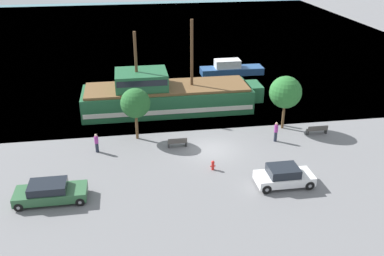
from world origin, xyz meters
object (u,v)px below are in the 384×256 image
Objects in this scene: pirate_ship at (165,96)px; parked_car_curb_mid at (284,176)px; fire_hydrant at (213,165)px; pedestrian_walking_near at (97,143)px; moored_boat_dockside at (231,69)px; bench_promenade_west at (177,142)px; pedestrian_walking_far at (276,132)px; parked_car_curb_front at (50,192)px; bench_promenade_east at (317,130)px.

pirate_ship is 4.42× the size of parked_car_curb_mid.
pirate_ship is 23.59× the size of fire_hydrant.
parked_car_curb_mid is 5.34× the size of fire_hydrant.
parked_car_curb_mid is 5.42m from fire_hydrant.
pirate_ship is 11.09× the size of pedestrian_walking_near.
moored_boat_dockside is 4.91× the size of bench_promenade_west.
pedestrian_walking_far is at bearing -1.44° from bench_promenade_west.
moored_boat_dockside reaches higher than parked_car_curb_mid.
fire_hydrant is at bearing -106.88° from moored_boat_dockside.
pedestrian_walking_far is (8.52, -0.21, 0.48)m from bench_promenade_west.
pirate_ship is at bearing 58.04° from parked_car_curb_front.
fire_hydrant is (-4.55, 2.92, -0.32)m from parked_car_curb_mid.
moored_boat_dockside is at bearing 100.45° from bench_promenade_east.
parked_car_curb_mid is (16.17, -0.57, 0.04)m from parked_car_curb_front.
parked_car_curb_mid is at bearing -46.44° from bench_promenade_west.
bench_promenade_east is at bearing 2.39° from bench_promenade_west.
parked_car_curb_front is 2.55× the size of bench_promenade_east.
fire_hydrant is at bearing -26.17° from pedestrian_walking_near.
pedestrian_walking_far is at bearing -169.86° from bench_promenade_east.
moored_boat_dockside is at bearing 87.85° from pedestrian_walking_far.
pirate_ship reaches higher than pedestrian_walking_far.
bench_promenade_west is at bearing -115.83° from moored_boat_dockside.
bench_promenade_west is (9.43, 6.51, -0.26)m from parked_car_curb_front.
pirate_ship is at bearing 135.23° from pedestrian_walking_far.
parked_car_curb_mid reaches higher than bench_promenade_west.
pedestrian_walking_near is (2.78, 6.69, 0.13)m from parked_car_curb_front.
pedestrian_walking_far is at bearing -1.49° from pedestrian_walking_near.
bench_promenade_west is 6.66m from pedestrian_walking_near.
parked_car_curb_mid is (6.88, -15.46, -0.81)m from pirate_ship.
pirate_ship reaches higher than bench_promenade_west.
pirate_ship is 12.80m from fire_hydrant.
bench_promenade_east is 12.68m from bench_promenade_west.
parked_car_curb_front reaches higher than bench_promenade_east.
moored_boat_dockside reaches higher than parked_car_curb_front.
bench_promenade_east is 1.14× the size of pedestrian_walking_near.
parked_car_curb_mid is 9.65m from bench_promenade_east.
moored_boat_dockside is 4.87× the size of pedestrian_walking_near.
fire_hydrant is 0.43× the size of pedestrian_walking_far.
bench_promenade_east and bench_promenade_west have the same top height.
pedestrian_walking_near is (-6.51, -8.20, -0.72)m from pirate_ship.
pirate_ship is 15.07m from bench_promenade_east.
pedestrian_walking_near is at bearing 178.46° from bench_promenade_west.
bench_promenade_west is 0.90× the size of pedestrian_walking_far.
parked_car_curb_mid is 2.20× the size of bench_promenade_east.
pedestrian_walking_far reaches higher than pedestrian_walking_near.
parked_car_curb_mid is at bearing -28.48° from pedestrian_walking_near.
bench_promenade_east is at bearing -31.49° from pirate_ship.
parked_car_curb_front is 1.16× the size of parked_car_curb_mid.
parked_car_curb_front is at bearing -121.96° from pirate_ship.
pedestrian_walking_far reaches higher than bench_promenade_west.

